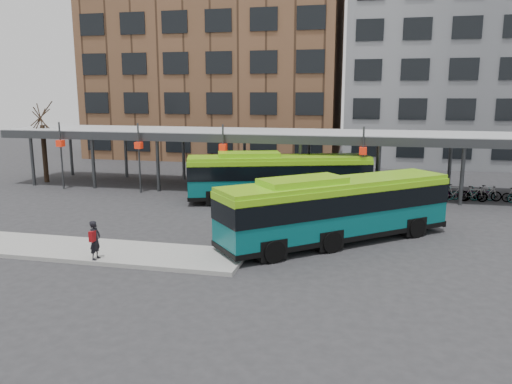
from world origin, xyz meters
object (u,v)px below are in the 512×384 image
object	(u,v)px
pedestrian	(95,240)
bus_front	(337,207)
tree	(44,151)
bus_rear	(278,176)

from	to	relation	value
pedestrian	bus_front	bearing A→B (deg)	-60.43
bus_front	pedestrian	xyz separation A→B (m)	(-9.32, -5.12, -0.66)
tree	bus_rear	size ratio (longest dim) A/B	0.48
bus_front	bus_rear	xyz separation A→B (m)	(-4.21, 8.19, -0.01)
tree	pedestrian	xyz separation A→B (m)	(13.68, -16.21, -1.44)
bus_front	pedestrian	size ratio (longest dim) A/B	6.47
bus_rear	pedestrian	world-z (taller)	bus_rear
bus_front	bus_rear	world-z (taller)	bus_front
tree	bus_front	size ratio (longest dim) A/B	0.54
pedestrian	tree	bearing A→B (deg)	40.96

